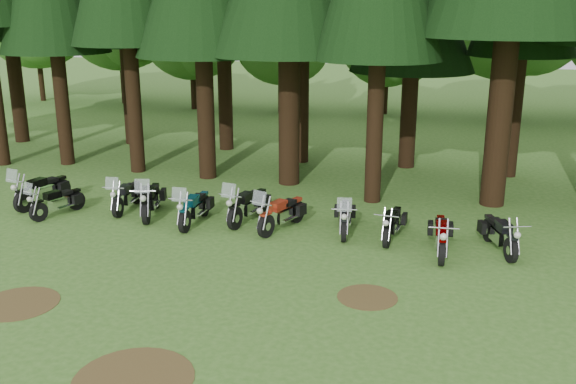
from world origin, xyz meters
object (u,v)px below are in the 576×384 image
Objects in this scene: motorcycle_6 at (282,214)px; motorcycle_7 at (345,218)px; motorcycle_1 at (57,202)px; motorcycle_3 at (151,201)px; motorcycle_2 at (127,197)px; motorcycle_10 at (500,235)px; motorcycle_0 at (42,191)px; motorcycle_8 at (392,225)px; motorcycle_9 at (441,237)px; motorcycle_5 at (248,206)px; motorcycle_4 at (194,209)px.

motorcycle_7 is (1.85, 0.27, -0.03)m from motorcycle_6.
motorcycle_3 reaches higher than motorcycle_1.
motorcycle_3 is (1.02, -0.30, 0.04)m from motorcycle_2.
motorcycle_0 is at bearing 159.29° from motorcycle_10.
motorcycle_3 is at bearing -23.20° from motorcycle_2.
motorcycle_9 reaches higher than motorcycle_8.
motorcycle_6 reaches higher than motorcycle_7.
motorcycle_1 is (1.11, -0.77, -0.07)m from motorcycle_0.
motorcycle_2 reaches higher than motorcycle_8.
motorcycle_5 is at bearing -11.30° from motorcycle_3.
motorcycle_5 reaches higher than motorcycle_1.
motorcycle_7 is at bearing 23.63° from motorcycle_1.
motorcycle_0 is 1.05× the size of motorcycle_6.
motorcycle_9 is (9.02, -0.78, -0.03)m from motorcycle_3.
motorcycle_2 is 1.07m from motorcycle_3.
motorcycle_4 reaches higher than motorcycle_8.
motorcycle_1 is 0.86× the size of motorcycle_3.
motorcycle_3 reaches higher than motorcycle_2.
motorcycle_8 is at bearing -15.34° from motorcycle_7.
motorcycle_5 is (6.02, 1.12, 0.07)m from motorcycle_1.
motorcycle_4 is at bearing -172.79° from motorcycle_8.
motorcycle_10 is (13.41, 0.65, 0.02)m from motorcycle_1.
motorcycle_5 is at bearing 179.78° from motorcycle_8.
motorcycle_8 is 0.98× the size of motorcycle_10.
motorcycle_7 is (10.19, 0.17, -0.04)m from motorcycle_0.
motorcycle_4 is 0.97× the size of motorcycle_5.
motorcycle_5 is (7.13, 0.35, -0.00)m from motorcycle_0.
motorcycle_0 reaches higher than motorcycle_3.
motorcycle_9 is at bearing -27.98° from motorcycle_7.
motorcycle_5 reaches higher than motorcycle_8.
motorcycle_0 is 1.18× the size of motorcycle_1.
motorcycle_0 is 11.60m from motorcycle_8.
motorcycle_3 is at bearing -164.72° from motorcycle_5.
motorcycle_7 is at bearing 178.33° from motorcycle_8.
motorcycle_5 is 1.09× the size of motorcycle_7.
motorcycle_4 reaches higher than motorcycle_7.
motorcycle_2 is 4.17m from motorcycle_5.
motorcycle_8 is (3.26, 0.13, -0.06)m from motorcycle_6.
motorcycle_7 is (3.06, -0.18, -0.04)m from motorcycle_5.
motorcycle_6 is (2.71, 0.23, 0.00)m from motorcycle_4.
motorcycle_7 is 1.03× the size of motorcycle_10.
motorcycle_3 is at bearing -176.24° from motorcycle_8.
motorcycle_2 is 7.23m from motorcycle_7.
motorcycle_4 is 7.38m from motorcycle_9.
motorcycle_9 reaches higher than motorcycle_10.
motorcycle_6 is at bearing 178.23° from motorcycle_7.
motorcycle_2 is at bearing -166.48° from motorcycle_6.
motorcycle_5 reaches higher than motorcycle_4.
motorcycle_2 is 5.40m from motorcycle_6.
motorcycle_9 is (2.81, -0.91, 0.01)m from motorcycle_7.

